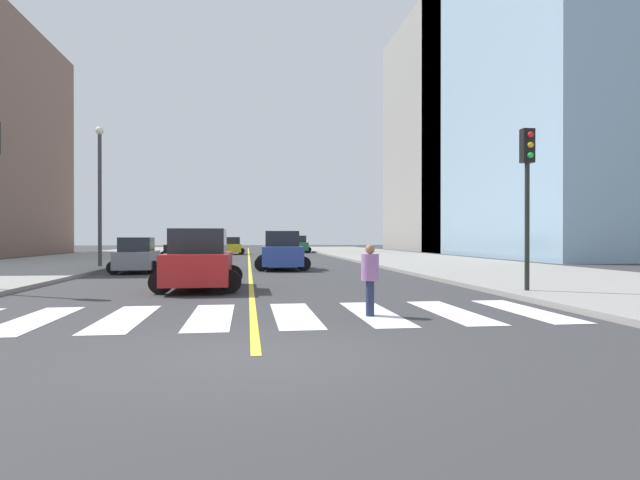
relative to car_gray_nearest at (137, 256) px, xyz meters
The scene contains 16 objects.
ground_plane 20.01m from the car_gray_nearest, 74.24° to the right, with size 220.00×220.00×0.00m, color #333335.
sidewalk_kerb_east 17.66m from the car_gray_nearest, ahead, with size 10.00×120.00×0.15m, color gray.
crosswalk_paint 16.21m from the car_gray_nearest, 70.39° to the right, with size 13.50×4.00×0.01m.
lane_divider_paint 21.47m from the car_gray_nearest, 75.33° to the left, with size 0.16×80.00×0.01m, color yellow.
office_tower_glass 44.37m from the car_gray_nearest, 28.05° to the left, with size 20.00×28.00×40.64m, color #8CADC6.
parking_garage_concrete 53.34m from the car_gray_nearest, 48.44° to the left, with size 18.00×24.00×29.40m, color gray.
car_gray_nearest is the anchor object (origin of this frame).
car_yellow_second 27.86m from the car_gray_nearest, 82.11° to the left, with size 2.42×3.87×1.73m.
car_blue_third 7.31m from the car_gray_nearest, 12.68° to the left, with size 2.97×4.65×2.04m.
car_black_fourth 16.67m from the car_gray_nearest, 89.88° to the left, with size 2.70×4.27×1.89m.
car_red_fifth 9.77m from the car_gray_nearest, 67.48° to the right, with size 2.78×4.46×1.99m.
car_silver_sixth 21.98m from the car_gray_nearest, 88.65° to the left, with size 2.79×4.37×1.92m.
car_green_seventh 34.28m from the car_gray_nearest, 71.43° to the left, with size 2.71×4.28×1.89m.
traffic_light_near_corner 18.36m from the car_gray_nearest, 41.98° to the right, with size 0.36×0.41×4.77m.
pedestrian_crossing 17.49m from the car_gray_nearest, 62.94° to the right, with size 0.39×0.39×1.56m.
street_lamp 5.77m from the car_gray_nearest, 127.24° to the left, with size 0.44×0.44×7.56m.
Camera 1 is at (-0.12, -7.81, 1.72)m, focal length 30.25 mm.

